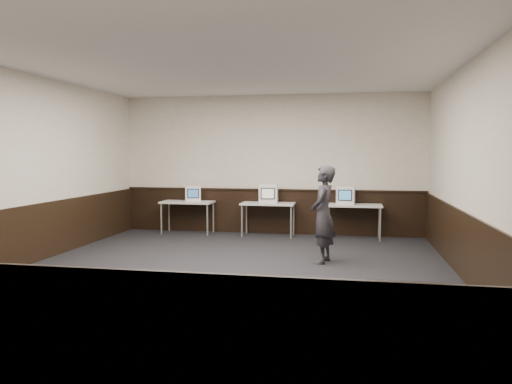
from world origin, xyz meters
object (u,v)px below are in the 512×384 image
desk_center (268,206)px  emac_right (346,195)px  desk_right (354,208)px  person (323,214)px  emac_center (269,194)px  emac_left (193,194)px  desk_left (187,204)px

desk_center → emac_right: 1.74m
desk_center → emac_right: size_ratio=2.70×
desk_right → person: size_ratio=0.72×
desk_center → emac_center: bearing=-52.0°
emac_left → emac_center: emac_center is taller
emac_center → desk_right: bearing=-4.7°
desk_center → desk_right: size_ratio=1.00×
desk_center → emac_right: bearing=-0.1°
desk_left → desk_center: (1.90, 0.00, 0.00)m
emac_center → emac_right: size_ratio=1.08×
desk_left → desk_right: size_ratio=1.00×
emac_left → person: bearing=-58.9°
desk_right → emac_left: size_ratio=2.55×
desk_right → person: bearing=-101.8°
desk_right → emac_right: 0.32m
desk_right → desk_left: bearing=180.0°
desk_center → emac_left: 1.80m
desk_center → person: 2.89m
person → emac_left: bearing=-119.4°
desk_center → person: bearing=-61.7°
emac_left → emac_center: bearing=-21.5°
desk_left → desk_right: same height
desk_right → emac_left: bearing=179.3°
desk_center → emac_left: bearing=178.5°
emac_center → desk_left: bearing=174.3°
desk_right → emac_right: (-0.18, -0.00, 0.27)m
desk_right → emac_right: bearing=-179.1°
emac_right → person: (-0.35, -2.53, -0.12)m
desk_left → person: bearing=-37.8°
emac_center → emac_right: bearing=-4.7°
desk_left → person: size_ratio=0.72×
desk_left → person: (3.27, -2.54, 0.15)m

